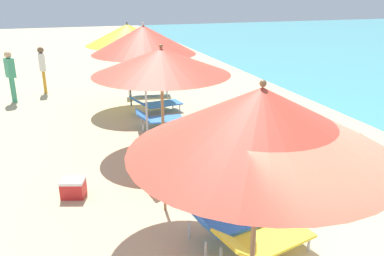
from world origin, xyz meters
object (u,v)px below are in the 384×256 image
Objects in this scene: beach_ball at (358,141)px; umbrella_farthest at (127,35)px; umbrella_third at (144,40)px; lounger_third_shoreside at (159,118)px; lounger_farthest_inland at (156,103)px; lounger_farthest_shoreside at (146,87)px; cooler_box at (73,188)px; person_walking_near at (42,65)px; lounger_second_inland at (225,220)px; lounger_second_shoreside at (182,166)px; lounger_nearest_shoreside at (264,240)px; umbrella_nearest at (261,121)px; person_walking_mid at (10,72)px; umbrella_second at (161,62)px.

umbrella_farthest is at bearing 130.55° from beach_ball.
lounger_third_shoreside is at bearing 60.19° from umbrella_third.
umbrella_third is 1.79× the size of lounger_farthest_inland.
lounger_farthest_shoreside is 3.30× the size of cooler_box.
umbrella_farthest is 1.62× the size of lounger_farthest_shoreside.
lounger_third_shoreside is at bearing 119.04° from person_walking_near.
umbrella_farthest is (0.16, 3.26, -0.22)m from umbrella_third.
lounger_second_inland is 5.01m from beach_ball.
umbrella_farthest reaches higher than lounger_third_shoreside.
lounger_farthest_shoreside is (0.38, 3.41, 0.08)m from lounger_third_shoreside.
lounger_second_shoreside is 1.00× the size of lounger_farthest_shoreside.
umbrella_farthest is (-0.08, 7.61, 1.94)m from lounger_second_inland.
umbrella_third reaches higher than lounger_nearest_shoreside.
person_walking_near is at bearing 122.77° from lounger_farthest_inland.
lounger_second_shoreside is 6.57m from lounger_farthest_shoreside.
lounger_second_inland is 3.42× the size of beach_ball.
lounger_second_inland is at bearing -152.20° from beach_ball.
umbrella_farthest is (-0.43, 8.16, 1.99)m from lounger_nearest_shoreside.
umbrella_nearest is 2.28× the size of lounger_second_inland.
umbrella_farthest is at bearing 79.59° from lounger_nearest_shoreside.
person_walking_near is at bearing 92.65° from lounger_nearest_shoreside.
umbrella_farthest is at bearing 105.14° from lounger_third_shoreside.
umbrella_third reaches higher than lounger_second_inland.
umbrella_third is (-0.59, 4.89, 2.21)m from lounger_nearest_shoreside.
lounger_farthest_shoreside reaches higher than lounger_nearest_shoreside.
umbrella_third is at bearing 98.35° from person_walking_mid.
person_walking_mid is at bearing 99.08° from lounger_nearest_shoreside.
lounger_farthest_inland is at bearing 59.99° from cooler_box.
umbrella_nearest reaches higher than umbrella_second.
lounger_nearest_shoreside is 0.59× the size of umbrella_farthest.
lounger_third_shoreside is 5.77m from person_walking_mid.
cooler_box is (0.67, -8.21, -0.85)m from person_walking_near.
person_walking_near is (-2.74, 8.17, 0.74)m from lounger_second_shoreside.
cooler_box is at bearing -177.69° from beach_ball.
beach_ball is at bearing 21.87° from lounger_nearest_shoreside.
umbrella_farthest reaches higher than lounger_nearest_shoreside.
lounger_second_inland reaches higher than cooler_box.
lounger_second_inland is 0.95× the size of lounger_third_shoreside.
lounger_second_shoreside is at bearing 84.76° from lounger_nearest_shoreside.
umbrella_second is 1.65× the size of person_walking_mid.
umbrella_third is 6.63m from person_walking_near.
lounger_farthest_shoreside is 7.13m from cooler_box.
umbrella_third is at bearing 86.26° from lounger_second_shoreside.
person_walking_mid is (-4.39, 0.66, 0.69)m from lounger_farthest_shoreside.
lounger_nearest_shoreside reaches higher than beach_ball.
lounger_third_shoreside is at bearing 107.83° from person_walking_mid.
lounger_second_shoreside is 3.29× the size of cooler_box.
umbrella_second is 2.55m from lounger_second_shoreside.
lounger_farthest_shoreside is at bearing 74.66° from lounger_nearest_shoreside.
beach_ball is (5.06, 1.23, -2.36)m from umbrella_second.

